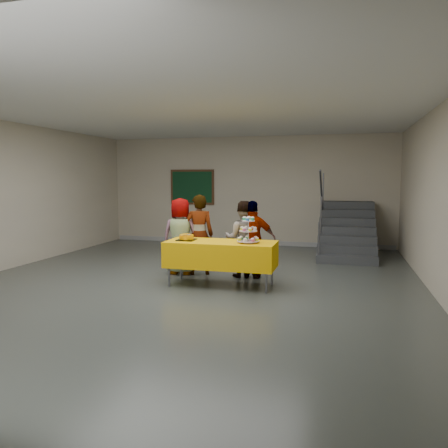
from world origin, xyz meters
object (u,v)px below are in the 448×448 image
object	(u,v)px
bear_cake	(186,237)
schoolchild_b	(199,235)
cupcake_stand	(248,232)
noticeboard	(192,187)
schoolchild_c	(243,239)
bake_table	(221,254)
schoolchild_d	(253,240)
staircase	(347,234)
schoolchild_a	(181,236)

from	to	relation	value
bear_cake	schoolchild_b	world-z (taller)	schoolchild_b
cupcake_stand	noticeboard	world-z (taller)	noticeboard
cupcake_stand	schoolchild_c	world-z (taller)	schoolchild_c
bake_table	noticeboard	world-z (taller)	noticeboard
bear_cake	schoolchild_d	xyz separation A→B (m)	(1.04, 0.73, -0.11)
schoolchild_b	schoolchild_c	distance (m)	0.86
schoolchild_b	bear_cake	bearing A→B (deg)	73.63
cupcake_stand	schoolchild_c	distance (m)	0.88
bear_cake	staircase	distance (m)	4.81
schoolchild_b	staircase	bearing A→B (deg)	-149.43
schoolchild_b	bake_table	bearing A→B (deg)	112.16
cupcake_stand	schoolchild_b	bearing A→B (deg)	144.88
bake_table	schoolchild_a	world-z (taller)	schoolchild_a
schoolchild_b	schoolchild_d	world-z (taller)	schoolchild_b
schoolchild_d	noticeboard	bearing A→B (deg)	-64.61
schoolchild_d	schoolchild_b	bearing A→B (deg)	-9.49
bake_table	schoolchild_a	distance (m)	1.25
bake_table	schoolchild_b	distance (m)	1.02
noticeboard	staircase	bearing A→B (deg)	-11.00
schoolchild_c	noticeboard	bearing A→B (deg)	-64.76
bake_table	cupcake_stand	distance (m)	0.62
schoolchild_a	staircase	bearing A→B (deg)	-137.83
bake_table	staircase	size ratio (longest dim) A/B	0.78
schoolchild_a	schoolchild_c	xyz separation A→B (m)	(1.22, 0.05, -0.02)
schoolchild_c	staircase	world-z (taller)	staircase
schoolchild_c	schoolchild_d	xyz separation A→B (m)	(0.20, -0.05, 0.00)
bake_table	noticeboard	size ratio (longest dim) A/B	1.45
cupcake_stand	staircase	distance (m)	4.31
bear_cake	schoolchild_b	xyz separation A→B (m)	(-0.03, 0.77, -0.06)
cupcake_stand	bear_cake	world-z (taller)	cupcake_stand
cupcake_stand	staircase	world-z (taller)	staircase
bake_table	schoolchild_a	size ratio (longest dim) A/B	1.28
schoolchild_a	bake_table	bearing A→B (deg)	141.16
schoolchild_d	bake_table	bearing A→B (deg)	52.62
schoolchild_b	staircase	size ratio (longest dim) A/B	0.64
bake_table	staircase	world-z (taller)	staircase
schoolchild_a	schoolchild_b	xyz separation A→B (m)	(0.36, 0.05, 0.03)
noticeboard	schoolchild_b	bearing A→B (deg)	-69.06
bear_cake	noticeboard	size ratio (longest dim) A/B	0.28
bear_cake	noticeboard	world-z (taller)	noticeboard
staircase	schoolchild_d	bearing A→B (deg)	-117.92
cupcake_stand	schoolchild_d	world-z (taller)	schoolchild_d
cupcake_stand	schoolchild_a	xyz separation A→B (m)	(-1.49, 0.75, -0.21)
staircase	noticeboard	world-z (taller)	noticeboard
bake_table	bear_cake	xyz separation A→B (m)	(-0.62, -0.01, 0.27)
cupcake_stand	noticeboard	size ratio (longest dim) A/B	0.34
schoolchild_c	noticeboard	xyz separation A→B (m)	(-2.39, 4.00, 0.88)
bake_table	schoolchild_b	bearing A→B (deg)	130.48
bake_table	bear_cake	distance (m)	0.68
cupcake_stand	schoolchild_a	distance (m)	1.68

